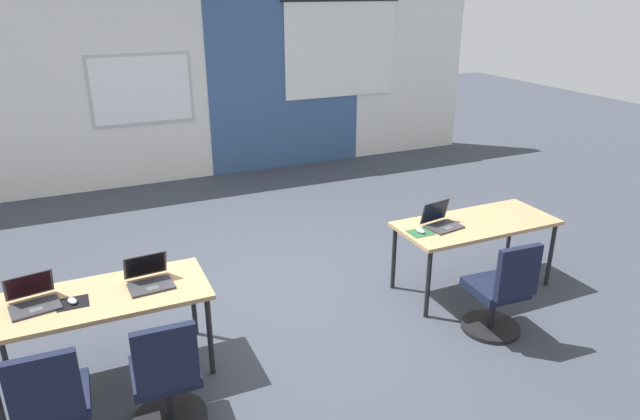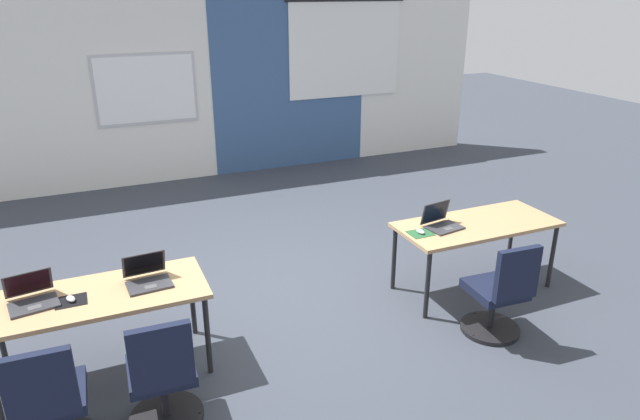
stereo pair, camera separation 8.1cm
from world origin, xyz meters
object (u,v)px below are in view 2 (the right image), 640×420
object	(u,v)px
chair_near_left_inner	(163,381)
chair_near_left_end	(51,410)
mouse_near_right_inner	(421,231)
chair_near_right_inner	(499,297)
desk_near_left	(99,301)
mouse_near_left_end	(71,299)
desk_near_right	(477,228)
laptop_near_right_inner	(441,222)
laptop_near_left_end	(32,297)
laptop_near_left_inner	(148,277)

from	to	relation	value
chair_near_left_inner	chair_near_left_end	xyz separation A→B (m)	(-0.70, -0.00, 0.00)
mouse_near_right_inner	chair_near_right_inner	bearing A→B (deg)	-67.05
chair_near_left_inner	chair_near_right_inner	bearing A→B (deg)	-177.99
desk_near_left	mouse_near_left_end	bearing A→B (deg)	-169.30
desk_near_right	chair_near_left_inner	bearing A→B (deg)	-166.29
laptop_near_right_inner	mouse_near_right_inner	xyz separation A→B (m)	(-0.27, -0.06, -0.03)
desk_near_left	laptop_near_left_end	distance (m)	0.46
mouse_near_right_inner	chair_near_left_inner	world-z (taller)	chair_near_left_inner
desk_near_right	laptop_near_right_inner	distance (m)	0.41
desk_near_left	mouse_near_right_inner	distance (m)	2.85
laptop_near_right_inner	desk_near_left	bearing A→B (deg)	171.45
desk_near_left	laptop_near_right_inner	size ratio (longest dim) A/B	4.30
desk_near_left	mouse_near_right_inner	world-z (taller)	mouse_near_right_inner
desk_near_right	mouse_near_right_inner	size ratio (longest dim) A/B	15.16
chair_near_right_inner	mouse_near_left_end	distance (m)	3.46
laptop_near_left_end	chair_near_left_end	size ratio (longest dim) A/B	0.41
desk_near_left	desk_near_right	world-z (taller)	same
laptop_near_left_end	chair_near_right_inner	bearing A→B (deg)	-22.72
desk_near_right	chair_near_left_end	distance (m)	3.96
laptop_near_left_inner	chair_near_right_inner	bearing A→B (deg)	-20.00
laptop_near_left_inner	desk_near_left	bearing A→B (deg)	-179.85
laptop_near_left_end	chair_near_left_end	distance (m)	0.91
laptop_near_left_end	mouse_near_left_end	world-z (taller)	laptop_near_left_end
chair_near_left_end	chair_near_left_inner	bearing A→B (deg)	-178.19
laptop_near_left_end	chair_near_left_end	xyz separation A→B (m)	(0.07, -0.82, -0.39)
desk_near_right	chair_near_left_end	xyz separation A→B (m)	(-3.87, -0.78, -0.28)
chair_near_left_inner	chair_near_left_end	bearing A→B (deg)	2.33
desk_near_right	chair_near_left_inner	distance (m)	3.28
mouse_near_right_inner	chair_near_left_end	distance (m)	3.32
desk_near_left	chair_near_right_inner	distance (m)	3.28
chair_near_right_inner	mouse_near_left_end	world-z (taller)	chair_near_right_inner
mouse_near_right_inner	chair_near_right_inner	xyz separation A→B (m)	(0.33, -0.77, -0.36)
desk_near_right	chair_near_right_inner	distance (m)	0.89
chair_near_right_inner	chair_near_left_inner	size ratio (longest dim) A/B	1.00
laptop_near_right_inner	mouse_near_right_inner	size ratio (longest dim) A/B	3.52
laptop_near_left_inner	chair_near_left_inner	bearing A→B (deg)	-97.13
laptop_near_right_inner	chair_near_right_inner	size ratio (longest dim) A/B	0.40
laptop_near_left_inner	chair_near_left_end	size ratio (longest dim) A/B	0.38
chair_near_right_inner	chair_near_left_end	size ratio (longest dim) A/B	1.00
chair_near_left_end	laptop_near_left_inner	bearing A→B (deg)	-131.19
mouse_near_right_inner	chair_near_left_end	size ratio (longest dim) A/B	0.11
mouse_near_right_inner	laptop_near_left_end	bearing A→B (deg)	179.13
desk_near_right	chair_near_left_inner	world-z (taller)	chair_near_left_inner
laptop_near_left_inner	laptop_near_left_end	bearing A→B (deg)	174.69
laptop_near_right_inner	mouse_near_left_end	world-z (taller)	laptop_near_right_inner
laptop_near_right_inner	chair_near_left_inner	distance (m)	2.93
laptop_near_left_inner	laptop_near_left_end	world-z (taller)	laptop_near_left_inner
desk_near_right	chair_near_left_inner	size ratio (longest dim) A/B	1.74
laptop_near_right_inner	laptop_near_left_inner	world-z (taller)	laptop_near_right_inner
chair_near_left_inner	mouse_near_left_end	distance (m)	0.97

